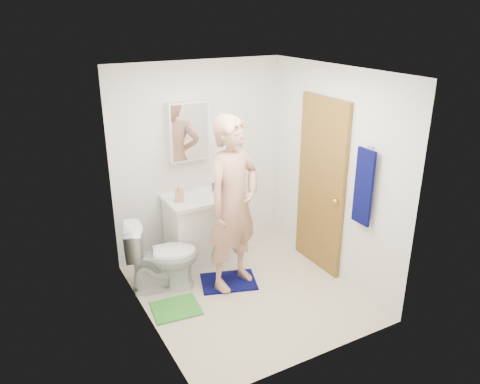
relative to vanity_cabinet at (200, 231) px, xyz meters
name	(u,v)px	position (x,y,z in m)	size (l,w,h in m)	color
floor	(247,293)	(0.15, -0.91, -0.41)	(2.20, 2.40, 0.02)	beige
ceiling	(248,70)	(0.15, -0.91, 2.01)	(2.20, 2.40, 0.02)	white
wall_back	(199,160)	(0.15, 0.30, 0.80)	(2.20, 0.02, 2.40)	silver
wall_front	(321,239)	(0.15, -2.12, 0.80)	(2.20, 0.02, 2.40)	silver
wall_left	(142,213)	(-0.96, -0.91, 0.80)	(0.02, 2.40, 2.40)	silver
wall_right	(333,174)	(1.26, -0.91, 0.80)	(0.02, 2.40, 2.40)	silver
vanity_cabinet	(200,231)	(0.00, 0.00, 0.00)	(0.75, 0.55, 0.80)	white
countertop	(198,199)	(0.00, 0.00, 0.43)	(0.79, 0.59, 0.05)	white
sink_basin	(198,197)	(0.00, 0.00, 0.44)	(0.40, 0.40, 0.03)	white
faucet	(192,187)	(0.00, 0.18, 0.51)	(0.03, 0.03, 0.12)	silver
medicine_cabinet	(188,131)	(0.00, 0.22, 1.20)	(0.50, 0.12, 0.70)	white
mirror_panel	(191,132)	(0.00, 0.16, 1.20)	(0.46, 0.01, 0.66)	white
door	(321,185)	(1.22, -0.76, 0.62)	(0.05, 0.80, 2.05)	olive
door_knob	(335,201)	(1.18, -1.08, 0.55)	(0.07, 0.07, 0.07)	gold
towel	(364,187)	(1.18, -1.48, 0.85)	(0.03, 0.24, 0.80)	#070A47
towel_hook	(371,147)	(1.22, -1.48, 1.27)	(0.02, 0.02, 0.06)	silver
toilet	(162,256)	(-0.62, -0.37, 0.00)	(0.44, 0.78, 0.79)	white
bath_mat	(229,282)	(0.06, -0.64, -0.39)	(0.62, 0.44, 0.02)	#070A47
green_rug	(176,308)	(-0.66, -0.84, -0.39)	(0.48, 0.41, 0.02)	green
soap_dispenser	(179,193)	(-0.25, -0.02, 0.55)	(0.09, 0.10, 0.21)	tan
toothbrush_cup	(216,187)	(0.27, 0.07, 0.50)	(0.12, 0.12, 0.09)	#613E8A
man	(233,204)	(0.10, -0.70, 0.59)	(0.71, 0.46, 1.93)	tan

